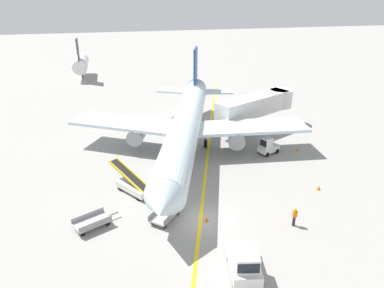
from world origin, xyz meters
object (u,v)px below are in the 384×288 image
object	(u,v)px
belt_loader_forward_hold	(133,185)
safety_cone_wingtip_left	(298,149)
pushback_tug	(245,263)
jet_bridge	(260,104)
baggage_cart_empty_trailing	(92,222)
ground_crew_marshaller	(294,216)
safety_cone_nose_left	(319,188)
safety_cone_nose_right	(207,219)
baggage_cart_loaded	(165,215)
baggage_tug_near_wing	(268,147)
airliner	(186,125)

from	to	relation	value
belt_loader_forward_hold	safety_cone_wingtip_left	xyz separation A→B (m)	(19.99, 4.77, -0.56)
pushback_tug	belt_loader_forward_hold	distance (m)	13.88
jet_bridge	baggage_cart_empty_trailing	distance (m)	28.24
baggage_cart_empty_trailing	ground_crew_marshaller	xyz separation A→B (m)	(15.96, -3.70, 0.44)
jet_bridge	belt_loader_forward_hold	distance (m)	22.54
ground_crew_marshaller	safety_cone_nose_left	bearing A→B (deg)	41.18
ground_crew_marshaller	safety_cone_nose_right	xyz separation A→B (m)	(-6.74, 2.23, -0.69)
baggage_cart_loaded	pushback_tug	bearing A→B (deg)	-60.82
baggage_tug_near_wing	baggage_cart_empty_trailing	distance (m)	21.91
airliner	belt_loader_forward_hold	bearing A→B (deg)	-131.89
baggage_cart_loaded	safety_cone_wingtip_left	distance (m)	20.26
pushback_tug	ground_crew_marshaller	size ratio (longest dim) A/B	2.30
pushback_tug	safety_cone_wingtip_left	bearing A→B (deg)	51.42
safety_cone_nose_right	baggage_cart_loaded	bearing A→B (deg)	161.65
baggage_tug_near_wing	safety_cone_nose_right	xyz separation A→B (m)	(-10.55, -10.91, -0.71)
baggage_tug_near_wing	safety_cone_wingtip_left	xyz separation A→B (m)	(3.93, -0.08, -0.71)
airliner	baggage_tug_near_wing	world-z (taller)	airliner
belt_loader_forward_hold	safety_cone_nose_left	bearing A→B (deg)	-12.28
baggage_cart_loaded	jet_bridge	bearing A→B (deg)	47.56
ground_crew_marshaller	baggage_cart_loaded	bearing A→B (deg)	161.69
jet_bridge	safety_cone_nose_right	size ratio (longest dim) A/B	28.94
ground_crew_marshaller	safety_cone_nose_left	world-z (taller)	ground_crew_marshaller
baggage_cart_loaded	baggage_cart_empty_trailing	world-z (taller)	same
ground_crew_marshaller	safety_cone_nose_right	world-z (taller)	ground_crew_marshaller
airliner	baggage_cart_empty_trailing	world-z (taller)	airliner
baggage_cart_loaded	safety_cone_nose_right	size ratio (longest dim) A/B	7.58
ground_crew_marshaller	safety_cone_wingtip_left	world-z (taller)	ground_crew_marshaller
safety_cone_nose_right	baggage_cart_empty_trailing	bearing A→B (deg)	170.90
pushback_tug	baggage_cart_loaded	bearing A→B (deg)	119.18
belt_loader_forward_hold	safety_cone_wingtip_left	size ratio (longest dim) A/B	10.96
baggage_cart_loaded	baggage_cart_empty_trailing	bearing A→B (deg)	176.27
baggage_cart_empty_trailing	baggage_cart_loaded	bearing A→B (deg)	-3.73
belt_loader_forward_hold	baggage_cart_loaded	world-z (taller)	belt_loader_forward_hold
baggage_cart_empty_trailing	ground_crew_marshaller	bearing A→B (deg)	-13.07
belt_loader_forward_hold	baggage_cart_empty_trailing	distance (m)	5.90
baggage_cart_loaded	safety_cone_nose_left	world-z (taller)	baggage_cart_loaded
pushback_tug	baggage_cart_empty_trailing	distance (m)	12.70
baggage_cart_loaded	baggage_cart_empty_trailing	xyz separation A→B (m)	(-5.93, 0.39, 0.00)
safety_cone_wingtip_left	jet_bridge	bearing A→B (deg)	101.31
pushback_tug	baggage_tug_near_wing	bearing A→B (deg)	60.54
safety_cone_nose_left	safety_cone_wingtip_left	bearing A→B (deg)	73.12
baggage_cart_loaded	belt_loader_forward_hold	bearing A→B (deg)	114.09
airliner	pushback_tug	world-z (taller)	airliner
jet_bridge	belt_loader_forward_hold	size ratio (longest dim) A/B	2.64
safety_cone_wingtip_left	pushback_tug	bearing A→B (deg)	-128.58
baggage_cart_empty_trailing	belt_loader_forward_hold	bearing A→B (deg)	51.03
belt_loader_forward_hold	safety_cone_nose_right	world-z (taller)	belt_loader_forward_hold
belt_loader_forward_hold	baggage_cart_empty_trailing	xyz separation A→B (m)	(-3.71, -4.58, -0.31)
ground_crew_marshaller	belt_loader_forward_hold	bearing A→B (deg)	145.92
baggage_cart_empty_trailing	airliner	bearing A→B (deg)	49.17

